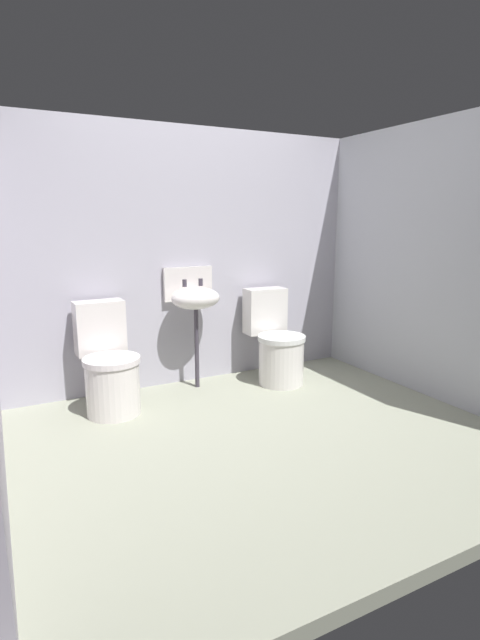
% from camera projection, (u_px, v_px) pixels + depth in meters
% --- Properties ---
extents(ground_plane, '(3.42, 2.79, 0.08)m').
position_uv_depth(ground_plane, '(261.00, 438.00, 3.16)').
color(ground_plane, gray).
extents(wall_back, '(3.42, 0.10, 2.11)m').
position_uv_depth(wall_back, '(188.00, 258.00, 4.01)').
color(wall_back, '#AAA6B5').
rests_on(wall_back, ground).
extents(wall_right, '(0.10, 2.59, 2.11)m').
position_uv_depth(wall_right, '(429.00, 261.00, 3.72)').
color(wall_right, '#A9ABB3').
rests_on(wall_right, ground).
extents(toilet_left, '(0.41, 0.60, 0.78)m').
position_uv_depth(toilet_left, '(109.00, 368.00, 3.46)').
color(toilet_left, silver).
rests_on(toilet_left, ground).
extents(toilet_right, '(0.42, 0.61, 0.78)m').
position_uv_depth(toilet_right, '(276.00, 344.00, 4.10)').
color(toilet_right, silver).
rests_on(toilet_right, ground).
extents(sink, '(0.42, 0.35, 0.99)m').
position_uv_depth(sink, '(194.00, 297.00, 3.88)').
color(sink, '#3C3641').
rests_on(sink, ground).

